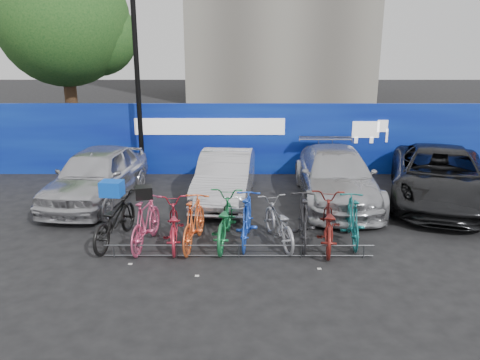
{
  "coord_description": "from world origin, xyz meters",
  "views": [
    {
      "loc": [
        0.04,
        -9.51,
        4.29
      ],
      "look_at": [
        0.02,
        2.0,
        0.93
      ],
      "focal_mm": 35.0,
      "sensor_mm": 36.0,
      "label": 1
    }
  ],
  "objects_px": {
    "bike_6": "(278,223)",
    "tree": "(70,24)",
    "car_2": "(336,176)",
    "bike_3": "(194,222)",
    "bike_2": "(173,224)",
    "bike_9": "(352,219)",
    "bike_5": "(247,219)",
    "car_0": "(97,175)",
    "bike_8": "(328,222)",
    "car_1": "(225,177)",
    "bike_4": "(224,220)",
    "lamppost": "(137,78)",
    "bike_1": "(146,222)",
    "bike_7": "(303,220)",
    "car_3": "(440,176)",
    "bike_rack": "(239,251)",
    "bike_0": "(114,219)"
  },
  "relations": [
    {
      "from": "bike_6",
      "to": "tree",
      "type": "bearing_deg",
      "value": -66.95
    },
    {
      "from": "car_2",
      "to": "bike_3",
      "type": "bearing_deg",
      "value": -138.02
    },
    {
      "from": "bike_2",
      "to": "bike_9",
      "type": "height_order",
      "value": "bike_9"
    },
    {
      "from": "bike_2",
      "to": "bike_5",
      "type": "bearing_deg",
      "value": 176.42
    },
    {
      "from": "tree",
      "to": "car_0",
      "type": "relative_size",
      "value": 1.72
    },
    {
      "from": "car_0",
      "to": "bike_9",
      "type": "relative_size",
      "value": 2.53
    },
    {
      "from": "car_0",
      "to": "bike_8",
      "type": "relative_size",
      "value": 2.16
    },
    {
      "from": "car_1",
      "to": "bike_4",
      "type": "xyz_separation_m",
      "value": [
        0.07,
        -3.0,
        -0.14
      ]
    },
    {
      "from": "car_2",
      "to": "bike_9",
      "type": "xyz_separation_m",
      "value": [
        -0.19,
        -2.9,
        -0.18
      ]
    },
    {
      "from": "bike_5",
      "to": "bike_8",
      "type": "bearing_deg",
      "value": -179.29
    },
    {
      "from": "car_1",
      "to": "car_2",
      "type": "relative_size",
      "value": 0.83
    },
    {
      "from": "bike_9",
      "to": "lamppost",
      "type": "bearing_deg",
      "value": -37.21
    },
    {
      "from": "car_2",
      "to": "bike_9",
      "type": "relative_size",
      "value": 2.78
    },
    {
      "from": "bike_1",
      "to": "bike_9",
      "type": "relative_size",
      "value": 1.03
    },
    {
      "from": "car_0",
      "to": "bike_3",
      "type": "bearing_deg",
      "value": -38.5
    },
    {
      "from": "bike_8",
      "to": "bike_2",
      "type": "bearing_deg",
      "value": 7.84
    },
    {
      "from": "bike_4",
      "to": "bike_7",
      "type": "relative_size",
      "value": 1.11
    },
    {
      "from": "car_3",
      "to": "car_0",
      "type": "bearing_deg",
      "value": -162.37
    },
    {
      "from": "bike_7",
      "to": "bike_8",
      "type": "bearing_deg",
      "value": 170.24
    },
    {
      "from": "tree",
      "to": "car_0",
      "type": "height_order",
      "value": "tree"
    },
    {
      "from": "bike_7",
      "to": "car_1",
      "type": "bearing_deg",
      "value": -55.51
    },
    {
      "from": "tree",
      "to": "bike_rack",
      "type": "relative_size",
      "value": 1.39
    },
    {
      "from": "bike_9",
      "to": "bike_6",
      "type": "bearing_deg",
      "value": 7.87
    },
    {
      "from": "car_2",
      "to": "car_3",
      "type": "relative_size",
      "value": 0.91
    },
    {
      "from": "bike_rack",
      "to": "car_2",
      "type": "bearing_deg",
      "value": 54.02
    },
    {
      "from": "bike_0",
      "to": "bike_1",
      "type": "bearing_deg",
      "value": 174.41
    },
    {
      "from": "bike_3",
      "to": "bike_8",
      "type": "bearing_deg",
      "value": -171.44
    },
    {
      "from": "bike_rack",
      "to": "bike_7",
      "type": "height_order",
      "value": "bike_7"
    },
    {
      "from": "tree",
      "to": "bike_8",
      "type": "distance_m",
      "value": 14.04
    },
    {
      "from": "car_1",
      "to": "bike_rack",
      "type": "bearing_deg",
      "value": -79.31
    },
    {
      "from": "bike_0",
      "to": "bike_1",
      "type": "distance_m",
      "value": 0.77
    },
    {
      "from": "car_2",
      "to": "bike_1",
      "type": "bearing_deg",
      "value": -144.8
    },
    {
      "from": "bike_0",
      "to": "bike_5",
      "type": "xyz_separation_m",
      "value": [
        2.95,
        -0.02,
        0.02
      ]
    },
    {
      "from": "car_1",
      "to": "bike_4",
      "type": "bearing_deg",
      "value": -84.04
    },
    {
      "from": "bike_9",
      "to": "car_0",
      "type": "bearing_deg",
      "value": -18.44
    },
    {
      "from": "bike_2",
      "to": "car_0",
      "type": "bearing_deg",
      "value": -57.41
    },
    {
      "from": "bike_3",
      "to": "bike_5",
      "type": "relative_size",
      "value": 0.99
    },
    {
      "from": "car_3",
      "to": "bike_6",
      "type": "distance_m",
      "value": 5.49
    },
    {
      "from": "car_2",
      "to": "car_0",
      "type": "bearing_deg",
      "value": -177.4
    },
    {
      "from": "car_2",
      "to": "bike_rack",
      "type": "bearing_deg",
      "value": -124.24
    },
    {
      "from": "car_1",
      "to": "bike_9",
      "type": "height_order",
      "value": "car_1"
    },
    {
      "from": "tree",
      "to": "bike_rack",
      "type": "height_order",
      "value": "tree"
    },
    {
      "from": "bike_8",
      "to": "bike_6",
      "type": "bearing_deg",
      "value": 1.85
    },
    {
      "from": "lamppost",
      "to": "bike_4",
      "type": "bearing_deg",
      "value": -61.19
    },
    {
      "from": "bike_6",
      "to": "bike_8",
      "type": "distance_m",
      "value": 1.08
    },
    {
      "from": "bike_2",
      "to": "bike_4",
      "type": "bearing_deg",
      "value": 178.22
    },
    {
      "from": "car_3",
      "to": "bike_7",
      "type": "relative_size",
      "value": 2.92
    },
    {
      "from": "lamppost",
      "to": "car_1",
      "type": "distance_m",
      "value": 4.42
    },
    {
      "from": "bike_1",
      "to": "bike_3",
      "type": "relative_size",
      "value": 0.99
    },
    {
      "from": "bike_0",
      "to": "bike_5",
      "type": "bearing_deg",
      "value": -170.76
    }
  ]
}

